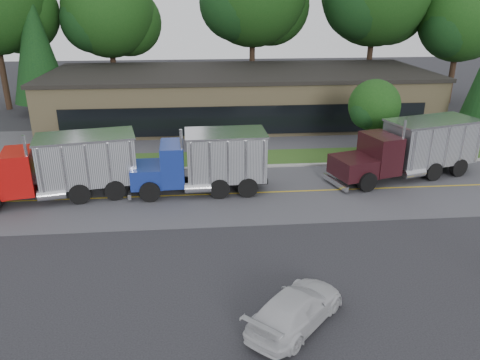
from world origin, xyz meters
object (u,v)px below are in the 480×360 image
object	(u,v)px
dump_truck_red	(64,166)
rally_car	(296,308)
dump_truck_maroon	(413,147)
dump_truck_blue	(207,160)

from	to	relation	value
dump_truck_red	rally_car	bearing A→B (deg)	120.05
dump_truck_maroon	rally_car	size ratio (longest dim) A/B	2.26
dump_truck_red	rally_car	distance (m)	15.50
rally_car	dump_truck_maroon	bearing A→B (deg)	-83.42
dump_truck_blue	dump_truck_maroon	bearing A→B (deg)	-175.55
dump_truck_red	dump_truck_blue	bearing A→B (deg)	170.14
dump_truck_red	dump_truck_maroon	bearing A→B (deg)	173.03
dump_truck_red	dump_truck_maroon	size ratio (longest dim) A/B	0.93
rally_car	dump_truck_blue	bearing A→B (deg)	-34.42
dump_truck_maroon	rally_car	world-z (taller)	dump_truck_maroon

